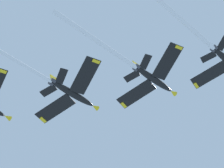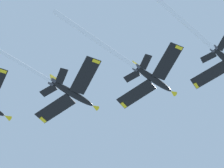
# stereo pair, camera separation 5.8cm
# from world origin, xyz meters

# --- Properties ---
(jet_lead) EXTENTS (19.45, 36.37, 12.98)m
(jet_lead) POSITION_xyz_m (21.88, 5.76, 99.38)
(jet_lead) COLOR black
(jet_second) EXTENTS (19.36, 33.74, 11.57)m
(jet_second) POSITION_xyz_m (5.10, 0.56, 95.49)
(jet_second) COLOR black
(jet_third) EXTENTS (19.38, 33.53, 11.49)m
(jet_third) POSITION_xyz_m (-10.91, -5.29, 91.55)
(jet_third) COLOR black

